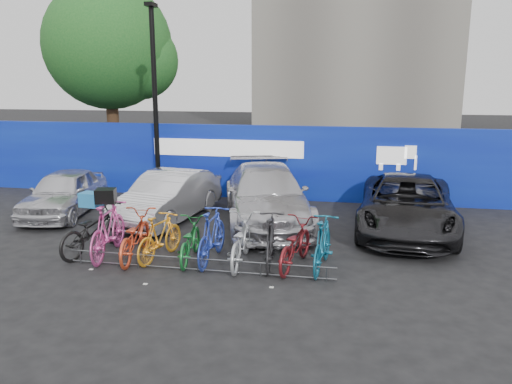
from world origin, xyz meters
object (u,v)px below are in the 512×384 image
(bike_0, at_px, (93,230))
(bike_8, at_px, (295,244))
(car_3, at_px, (407,205))
(bike_4, at_px, (190,241))
(bike_7, at_px, (271,240))
(bike_rack, at_px, (198,264))
(lamppost, at_px, (155,98))
(tree, at_px, (114,49))
(bike_9, at_px, (322,244))
(bike_6, at_px, (240,241))
(bike_1, at_px, (108,230))
(car_0, at_px, (64,192))
(car_1, at_px, (169,197))
(bike_2, at_px, (135,236))
(bike_3, at_px, (160,237))
(bike_5, at_px, (212,236))
(car_2, at_px, (266,195))

(bike_0, xyz_separation_m, bike_8, (4.55, -0.05, -0.04))
(car_3, distance_m, bike_4, 5.71)
(car_3, distance_m, bike_7, 4.31)
(bike_rack, height_order, bike_0, bike_0)
(bike_0, bearing_deg, lamppost, -69.86)
(tree, xyz_separation_m, bike_9, (9.25, -10.05, -4.52))
(bike_rack, height_order, bike_4, bike_4)
(bike_rack, bearing_deg, bike_6, 38.49)
(lamppost, distance_m, bike_1, 6.18)
(car_0, height_order, bike_6, car_0)
(car_1, xyz_separation_m, bike_9, (4.39, -2.91, -0.12))
(car_0, relative_size, bike_2, 1.95)
(bike_rack, xyz_separation_m, car_1, (-1.92, 3.52, 0.51))
(bike_1, relative_size, bike_4, 1.18)
(bike_3, bearing_deg, bike_7, -166.12)
(lamppost, relative_size, bike_2, 3.13)
(car_1, xyz_separation_m, bike_6, (2.68, -2.92, -0.16))
(bike_rack, distance_m, car_0, 6.24)
(bike_4, relative_size, bike_6, 0.88)
(bike_3, xyz_separation_m, bike_7, (2.41, 0.07, 0.05))
(bike_2, xyz_separation_m, bike_7, (2.97, 0.13, 0.04))
(car_3, xyz_separation_m, bike_8, (-2.52, -3.04, -0.21))
(bike_rack, relative_size, bike_9, 3.04)
(tree, bearing_deg, car_0, -76.78)
(car_3, relative_size, bike_8, 2.67)
(car_0, relative_size, bike_5, 1.98)
(car_3, bearing_deg, bike_3, -145.54)
(bike_2, bearing_deg, car_1, -89.57)
(car_0, xyz_separation_m, bike_4, (4.75, -2.97, -0.20))
(tree, xyz_separation_m, bike_3, (5.76, -10.10, -4.56))
(bike_2, distance_m, bike_6, 2.33)
(bike_3, bearing_deg, tree, -48.16)
(bike_1, distance_m, bike_9, 4.67)
(lamppost, xyz_separation_m, car_3, (7.63, -2.32, -2.57))
(tree, distance_m, car_0, 8.53)
(bike_2, xyz_separation_m, bike_6, (2.33, 0.10, 0.00))
(bike_rack, xyz_separation_m, bike_7, (1.40, 0.63, 0.39))
(car_1, xyz_separation_m, bike_4, (1.57, -2.94, -0.22))
(bike_2, height_order, bike_8, bike_2)
(bike_2, relative_size, bike_9, 1.06)
(car_0, xyz_separation_m, bike_2, (3.53, -3.05, -0.14))
(lamppost, height_order, bike_9, lamppost)
(bike_9, bearing_deg, bike_8, 3.34)
(bike_4, bearing_deg, bike_2, -1.57)
(car_2, relative_size, bike_2, 2.68)
(bike_1, distance_m, bike_7, 3.60)
(tree, height_order, car_2, tree)
(bike_0, height_order, bike_1, bike_1)
(lamppost, xyz_separation_m, bike_9, (5.67, -5.39, -2.72))
(bike_3, xyz_separation_m, bike_9, (3.49, 0.05, 0.05))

